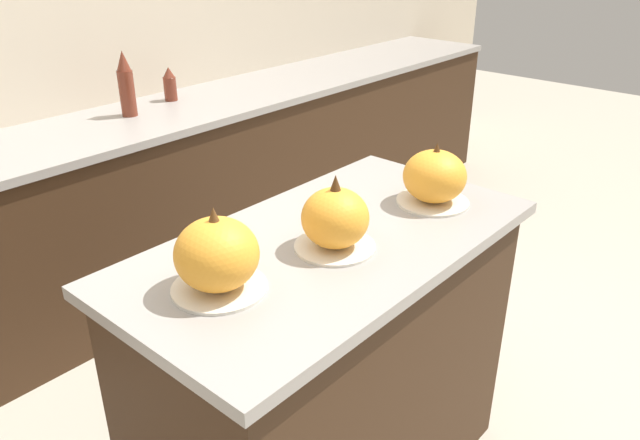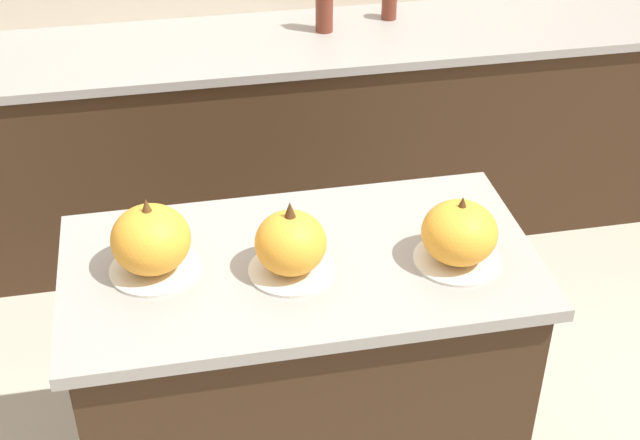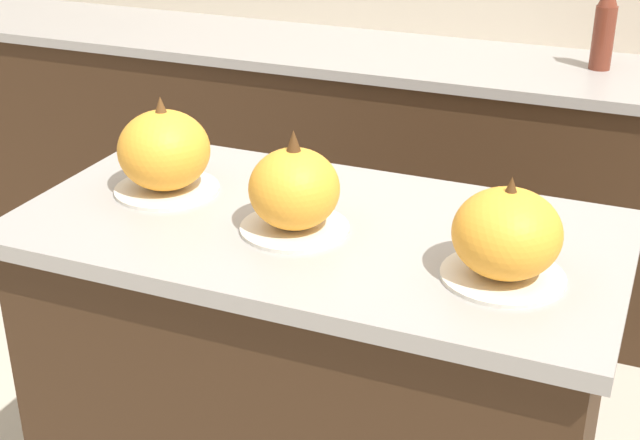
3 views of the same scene
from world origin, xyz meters
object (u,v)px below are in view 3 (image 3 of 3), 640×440
(bottle_tall, at_px, (605,26))
(pumpkin_cake_right, at_px, (507,236))
(pumpkin_cake_center, at_px, (294,191))
(pumpkin_cake_left, at_px, (164,152))

(bottle_tall, bearing_deg, pumpkin_cake_right, -89.15)
(pumpkin_cake_center, relative_size, pumpkin_cake_right, 0.98)
(pumpkin_cake_center, xyz_separation_m, bottle_tall, (0.39, 1.55, 0.03))
(pumpkin_cake_center, height_order, bottle_tall, bottle_tall)
(pumpkin_cake_left, distance_m, pumpkin_cake_center, 0.34)
(pumpkin_cake_right, distance_m, bottle_tall, 1.59)
(pumpkin_cake_left, height_order, pumpkin_cake_center, pumpkin_cake_left)
(pumpkin_cake_left, distance_m, pumpkin_cake_right, 0.76)
(pumpkin_cake_right, xyz_separation_m, bottle_tall, (-0.02, 1.59, 0.03))
(pumpkin_cake_center, xyz_separation_m, pumpkin_cake_right, (0.42, -0.04, -0.00))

